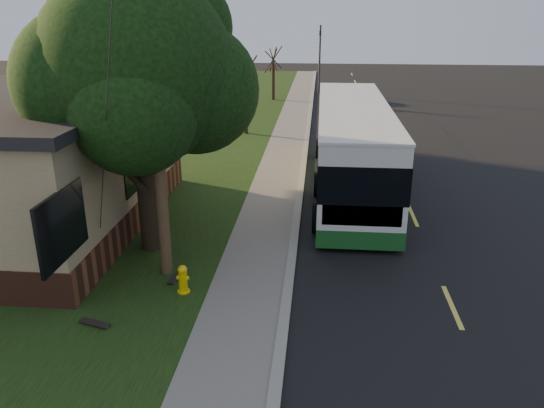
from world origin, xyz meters
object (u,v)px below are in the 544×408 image
at_px(bare_tree_near, 245,97).
at_px(skateboarder, 155,209).
at_px(fire_hydrant, 183,279).
at_px(transit_bus, 352,145).
at_px(skateboard_main, 176,277).
at_px(skateboard_spare, 94,323).
at_px(distant_car, 342,92).
at_px(utility_pole, 154,103).
at_px(leafy_tree, 140,72).
at_px(traffic_signal, 320,55).
at_px(dumpster, 25,207).
at_px(bare_tree_far, 273,74).

xyz_separation_m(bare_tree_near, skateboarder, (-0.72, -14.82, -1.12)).
xyz_separation_m(fire_hydrant, transit_bus, (4.55, 8.82, 1.35)).
bearing_deg(transit_bus, fire_hydrant, -117.31).
relative_size(fire_hydrant, skateboard_main, 0.96).
relative_size(skateboard_spare, distant_car, 0.19).
relative_size(utility_pole, leafy_tree, 1.16).
bearing_deg(utility_pole, leafy_tree, 117.60).
bearing_deg(skateboarder, traffic_signal, -56.97).
bearing_deg(skateboarder, dumpster, 34.21).
distance_m(utility_pole, traffic_signal, 33.26).
bearing_deg(leafy_tree, bare_tree_near, 87.50).
distance_m(leafy_tree, dumpster, 6.46).
height_order(utility_pole, skateboarder, utility_pole).
relative_size(traffic_signal, distant_car, 1.33).
bearing_deg(dumpster, skateboard_main, -28.36).
bearing_deg(utility_pole, distant_car, 79.05).
distance_m(bare_tree_near, skateboarder, 14.88).
bearing_deg(skateboard_main, dumpster, 151.64).
bearing_deg(leafy_tree, utility_pole, -62.40).
distance_m(skateboard_main, distant_car, 29.72).
bearing_deg(leafy_tree, skateboarder, 95.74).
bearing_deg(dumpster, bare_tree_far, 77.64).
relative_size(skateboard_main, skateboard_spare, 0.97).
relative_size(leafy_tree, traffic_signal, 1.42).
bearing_deg(transit_bus, dumpster, -154.78).
relative_size(bare_tree_near, skateboarder, 2.25).
bearing_deg(skateboard_spare, fire_hydrant, 45.00).
xyz_separation_m(skateboarder, skateboard_main, (1.24, -2.51, -0.91)).
relative_size(bare_tree_near, transit_bus, 0.35).
distance_m(fire_hydrant, bare_tree_near, 18.10).
relative_size(bare_tree_near, traffic_signal, 0.78).
xyz_separation_m(traffic_signal, dumpster, (-9.25, -30.22, -2.42)).
distance_m(traffic_signal, skateboard_spare, 36.08).
height_order(leafy_tree, traffic_signal, leafy_tree).
xyz_separation_m(bare_tree_far, skateboarder, (-1.22, -26.82, -0.97)).
relative_size(fire_hydrant, utility_pole, 0.08).
xyz_separation_m(skateboarder, dumpster, (-4.52, 0.60, -0.28)).
bearing_deg(skateboard_spare, dumpster, 129.78).
bearing_deg(bare_tree_near, transit_bus, -59.29).
height_order(bare_tree_near, skateboard_main, bare_tree_near).
bearing_deg(skateboarder, fire_hydrant, 158.81).
bearing_deg(skateboarder, bare_tree_near, -51.05).
distance_m(transit_bus, skateboarder, 8.40).
distance_m(leafy_tree, skateboard_main, 5.55).
xyz_separation_m(leafy_tree, traffic_signal, (4.67, 31.35, -2.00)).
bearing_deg(bare_tree_far, bare_tree_near, -92.39).
height_order(transit_bus, distant_car, transit_bus).
xyz_separation_m(leafy_tree, skateboard_spare, (-0.07, -4.29, -5.04)).
distance_m(traffic_signal, skateboarder, 31.25).
xyz_separation_m(utility_pole, skateboarder, (-0.92, 2.19, -3.60)).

